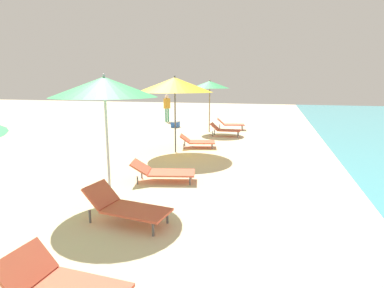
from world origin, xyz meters
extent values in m
cube|color=#D8593F|center=(0.43, 5.54, 0.47)|extent=(0.33, 0.61, 0.33)
cylinder|color=#59595E|center=(0.39, 5.79, 0.14)|extent=(0.04, 0.04, 0.27)
cylinder|color=silver|center=(-0.42, 8.64, 1.04)|extent=(0.05, 0.05, 2.08)
cone|color=#3FB266|center=(-0.42, 8.64, 2.28)|extent=(2.10, 2.10, 0.40)
sphere|color=silver|center=(-0.42, 8.64, 2.51)|extent=(0.06, 0.06, 0.06)
cube|color=#D8593F|center=(0.47, 9.98, 0.22)|extent=(1.23, 0.87, 0.04)
cube|color=#D8593F|center=(-0.26, 9.80, 0.36)|extent=(0.56, 0.71, 0.29)
cylinder|color=#59595E|center=(0.85, 10.35, 0.10)|extent=(0.04, 0.04, 0.20)
cylinder|color=#59595E|center=(0.98, 9.84, 0.10)|extent=(0.04, 0.04, 0.20)
cylinder|color=#59595E|center=(-0.36, 10.05, 0.10)|extent=(0.04, 0.04, 0.20)
cylinder|color=#59595E|center=(-0.23, 9.54, 0.10)|extent=(0.04, 0.04, 0.20)
cube|color=#D8593F|center=(0.68, 7.62, 0.25)|extent=(1.16, 0.71, 0.04)
cube|color=#D8593F|center=(-0.03, 7.70, 0.44)|extent=(0.43, 0.63, 0.36)
cylinder|color=#59595E|center=(1.16, 7.81, 0.12)|extent=(0.04, 0.04, 0.23)
cylinder|color=#59595E|center=(1.10, 7.32, 0.12)|extent=(0.04, 0.04, 0.23)
cylinder|color=#59595E|center=(-0.07, 7.95, 0.12)|extent=(0.04, 0.04, 0.23)
cylinder|color=#59595E|center=(-0.12, 7.46, 0.12)|extent=(0.04, 0.04, 0.23)
cylinder|color=#4C4C51|center=(-0.48, 13.07, 1.03)|extent=(0.05, 0.05, 2.06)
cone|color=yellow|center=(-0.48, 13.07, 2.31)|extent=(2.57, 2.57, 0.49)
sphere|color=#4C4C51|center=(-0.48, 13.07, 2.58)|extent=(0.06, 0.06, 0.06)
cube|color=#D8593F|center=(0.21, 14.11, 0.21)|extent=(1.09, 0.89, 0.04)
cube|color=#D8593F|center=(-0.41, 13.95, 0.35)|extent=(0.51, 0.75, 0.27)
cylinder|color=#59595E|center=(0.51, 14.48, 0.09)|extent=(0.04, 0.04, 0.19)
cylinder|color=#59595E|center=(0.65, 13.91, 0.09)|extent=(0.04, 0.04, 0.19)
cylinder|color=#59595E|center=(-0.50, 14.23, 0.09)|extent=(0.04, 0.04, 0.19)
cylinder|color=#59595E|center=(-0.36, 13.66, 0.09)|extent=(0.04, 0.04, 0.19)
cylinder|color=olive|center=(-0.34, 17.85, 1.06)|extent=(0.05, 0.05, 2.12)
cone|color=#3FB266|center=(-0.34, 17.85, 2.30)|extent=(1.90, 1.90, 0.35)
sphere|color=olive|center=(-0.34, 17.85, 2.50)|extent=(0.06, 0.06, 0.06)
cube|color=#D8593F|center=(0.74, 18.91, 0.26)|extent=(1.16, 0.84, 0.04)
cube|color=#D8593F|center=(0.06, 18.77, 0.43)|extent=(0.49, 0.71, 0.32)
cylinder|color=#59595E|center=(1.10, 19.26, 0.12)|extent=(0.04, 0.04, 0.24)
cylinder|color=#59595E|center=(1.21, 18.73, 0.12)|extent=(0.04, 0.04, 0.24)
cylinder|color=#59595E|center=(-0.04, 19.03, 0.12)|extent=(0.04, 0.04, 0.24)
cylinder|color=#59595E|center=(0.07, 18.49, 0.12)|extent=(0.04, 0.04, 0.24)
cube|color=#D8593F|center=(0.81, 16.81, 0.27)|extent=(1.03, 0.62, 0.04)
cube|color=#D8593F|center=(0.14, 16.79, 0.44)|extent=(0.37, 0.60, 0.32)
cylinder|color=#59595E|center=(1.21, 17.07, 0.13)|extent=(0.04, 0.04, 0.25)
cylinder|color=#59595E|center=(1.22, 16.58, 0.13)|extent=(0.04, 0.04, 0.25)
cylinder|color=#59595E|center=(0.09, 17.03, 0.13)|extent=(0.04, 0.04, 0.25)
cylinder|color=#59595E|center=(0.11, 16.55, 0.13)|extent=(0.04, 0.04, 0.25)
cylinder|color=#3F9972|center=(-3.81, 21.05, 0.42)|extent=(0.11, 0.11, 0.84)
cylinder|color=#3F9972|center=(-3.71, 21.19, 0.42)|extent=(0.11, 0.11, 0.84)
cube|color=orange|center=(-3.76, 21.12, 1.15)|extent=(0.39, 0.42, 0.63)
sphere|color=beige|center=(-3.76, 21.12, 1.58)|extent=(0.23, 0.23, 0.23)
cube|color=#2659B2|center=(-2.49, 18.99, 0.15)|extent=(0.36, 0.58, 0.29)
cube|color=white|center=(-2.49, 18.99, 0.32)|extent=(0.37, 0.59, 0.05)
camera|label=1|loc=(2.88, 3.24, 2.34)|focal=28.56mm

